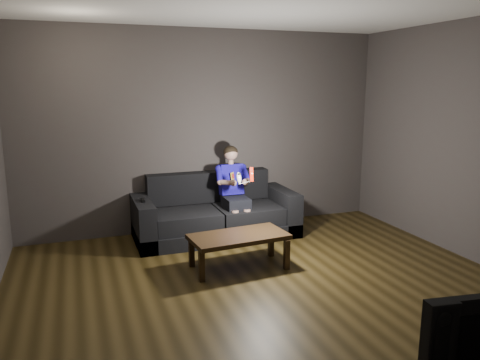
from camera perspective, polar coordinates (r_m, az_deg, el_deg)
name	(u,v)px	position (r m, az deg, el deg)	size (l,w,h in m)	color
floor	(281,304)	(4.46, 5.03, -14.79)	(5.00, 5.00, 0.00)	black
back_wall	(206,131)	(6.38, -4.16, 5.95)	(5.00, 0.04, 2.70)	#3F3736
sofa	(215,217)	(6.19, -3.04, -4.47)	(2.10, 0.91, 0.81)	black
child	(234,184)	(6.10, -0.79, -0.49)	(0.45, 0.55, 1.11)	black
wii_remote_red	(251,174)	(5.70, 1.40, 0.69)	(0.05, 0.07, 0.18)	red
nunchuk_white	(239,178)	(5.65, -0.14, 0.27)	(0.08, 0.10, 0.15)	silver
wii_remote_black	(143,200)	(5.84, -11.77, -2.42)	(0.04, 0.15, 0.03)	black
coffee_table	(239,239)	(5.11, -0.16, -7.21)	(1.09, 0.62, 0.38)	black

